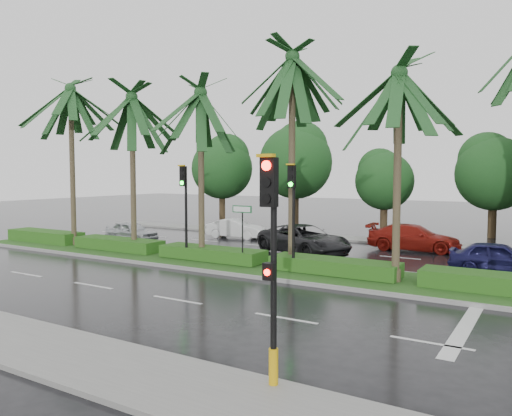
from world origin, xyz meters
The scene contains 17 objects.
ground centered at (0.00, 0.00, 0.00)m, with size 120.00×120.00×0.00m, color black.
near_sidewalk centered at (0.00, -10.20, 0.06)m, with size 40.00×2.40×0.12m, color slate.
far_sidewalk centered at (0.00, 12.00, 0.06)m, with size 40.00×2.00×0.12m, color slate.
median centered at (0.00, 1.00, 0.08)m, with size 36.00×4.00×0.15m.
hedge centered at (0.00, 1.00, 0.45)m, with size 35.20×1.40×0.60m.
lane_markings centered at (3.04, -0.43, 0.01)m, with size 34.00×13.06×0.01m.
palm_row centered at (-1.25, 1.02, 7.68)m, with size 26.30×4.20×9.56m.
signal_near centered at (6.00, -9.39, 2.50)m, with size 0.34×0.45×4.36m.
signal_median_left centered at (-4.00, 0.30, 3.00)m, with size 0.34×0.42×4.36m.
signal_median_right centered at (1.50, 0.30, 3.00)m, with size 0.34×0.42×4.36m.
street_sign centered at (-1.00, 0.48, 2.12)m, with size 0.95×0.09×2.60m.
bg_trees centered at (-0.30, 17.59, 4.84)m, with size 33.34×5.68×8.20m.
car_silver centered at (-11.50, 4.40, 0.61)m, with size 3.58×1.44×1.22m, color silver.
car_white centered at (-7.00, 9.00, 0.61)m, with size 3.69×1.29×1.22m, color white.
car_darkgrey centered at (-0.50, 5.53, 0.75)m, with size 5.39×2.48×1.50m, color black.
car_red centered at (4.02, 9.57, 0.70)m, with size 4.83×1.97×1.40m, color maroon.
car_blue centered at (8.52, 5.21, 0.66)m, with size 3.85×1.55×1.31m, color #1A1A4E.
Camera 1 is at (10.50, -17.37, 4.13)m, focal length 35.00 mm.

